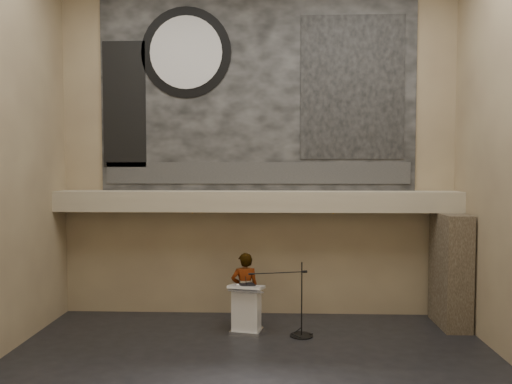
{
  "coord_description": "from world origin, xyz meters",
  "views": [
    {
      "loc": [
        0.43,
        -8.78,
        3.83
      ],
      "look_at": [
        0.0,
        3.2,
        3.2
      ],
      "focal_mm": 35.0,
      "sensor_mm": 36.0,
      "label": 1
    }
  ],
  "objects": [
    {
      "name": "banner",
      "position": [
        0.0,
        3.97,
        5.7
      ],
      "size": [
        8.0,
        0.05,
        5.0
      ],
      "primitive_type": "cube",
      "color": "black",
      "rests_on": "wall_back"
    },
    {
      "name": "lectern",
      "position": [
        -0.19,
        2.46,
        0.55
      ],
      "size": [
        0.87,
        0.69,
        1.14
      ],
      "rotation": [
        0.0,
        0.0,
        -0.2
      ],
      "color": "silver",
      "rests_on": "floor"
    },
    {
      "name": "mic_stand",
      "position": [
        1.02,
        2.27,
        0.25
      ],
      "size": [
        1.44,
        0.54,
        1.68
      ],
      "rotation": [
        0.0,
        0.0,
        0.23
      ],
      "color": "black",
      "rests_on": "floor"
    },
    {
      "name": "sprinkler_right",
      "position": [
        1.9,
        3.55,
        2.67
      ],
      "size": [
        0.04,
        0.04,
        0.06
      ],
      "primitive_type": "cylinder",
      "color": "#B2893D",
      "rests_on": "soffit"
    },
    {
      "name": "wall_front",
      "position": [
        0.0,
        -4.0,
        4.25
      ],
      "size": [
        10.0,
        0.02,
        8.5
      ],
      "primitive_type": "cube",
      "color": "#7C684F",
      "rests_on": "floor"
    },
    {
      "name": "banner_text_strip",
      "position": [
        0.0,
        3.93,
        3.65
      ],
      "size": [
        7.76,
        0.02,
        0.55
      ],
      "primitive_type": "cube",
      "color": "#2C2C2C",
      "rests_on": "banner"
    },
    {
      "name": "sprinkler_left",
      "position": [
        -1.6,
        3.55,
        2.67
      ],
      "size": [
        0.04,
        0.04,
        0.06
      ],
      "primitive_type": "cylinder",
      "color": "#B2893D",
      "rests_on": "soffit"
    },
    {
      "name": "binder",
      "position": [
        -0.17,
        2.45,
        1.12
      ],
      "size": [
        0.39,
        0.36,
        0.04
      ],
      "primitive_type": "cube",
      "rotation": [
        0.0,
        0.0,
        0.4
      ],
      "color": "black",
      "rests_on": "lectern"
    },
    {
      "name": "papers",
      "position": [
        -0.33,
        2.46,
        1.1
      ],
      "size": [
        0.19,
        0.27,
        0.0
      ],
      "primitive_type": "cube",
      "rotation": [
        0.0,
        0.0,
        0.0
      ],
      "color": "white",
      "rests_on": "lectern"
    },
    {
      "name": "banner_clock_face",
      "position": [
        -1.8,
        3.91,
        6.7
      ],
      "size": [
        1.84,
        0.02,
        1.84
      ],
      "primitive_type": "cylinder",
      "rotation": [
        1.57,
        0.0,
        0.0
      ],
      "color": "silver",
      "rests_on": "banner"
    },
    {
      "name": "stone_pier",
      "position": [
        4.65,
        3.15,
        1.35
      ],
      "size": [
        0.6,
        1.4,
        2.7
      ],
      "primitive_type": "cube",
      "color": "#3D3225",
      "rests_on": "floor"
    },
    {
      "name": "floor",
      "position": [
        0.0,
        0.0,
        0.0
      ],
      "size": [
        10.0,
        10.0,
        0.0
      ],
      "primitive_type": "plane",
      "color": "black",
      "rests_on": "ground"
    },
    {
      "name": "banner_building_print",
      "position": [
        2.4,
        3.93,
        5.8
      ],
      "size": [
        2.6,
        0.02,
        3.6
      ],
      "primitive_type": "cube",
      "color": "black",
      "rests_on": "banner"
    },
    {
      "name": "banner_brick_print",
      "position": [
        -3.4,
        3.93,
        5.4
      ],
      "size": [
        1.1,
        0.02,
        3.2
      ],
      "primitive_type": "cube",
      "color": "black",
      "rests_on": "banner"
    },
    {
      "name": "speaker_person",
      "position": [
        -0.25,
        2.86,
        0.89
      ],
      "size": [
        0.7,
        0.5,
        1.78
      ],
      "primitive_type": "imported",
      "rotation": [
        0.0,
        0.0,
        3.26
      ],
      "color": "silver",
      "rests_on": "floor"
    },
    {
      "name": "banner_clock_rim",
      "position": [
        -1.8,
        3.93,
        6.7
      ],
      "size": [
        2.3,
        0.02,
        2.3
      ],
      "primitive_type": "cylinder",
      "rotation": [
        1.57,
        0.0,
        0.0
      ],
      "color": "black",
      "rests_on": "banner"
    },
    {
      "name": "soffit",
      "position": [
        0.0,
        3.6,
        2.95
      ],
      "size": [
        10.0,
        0.8,
        0.5
      ],
      "primitive_type": "cube",
      "color": "#9F947B",
      "rests_on": "wall_back"
    },
    {
      "name": "wall_back",
      "position": [
        0.0,
        4.0,
        4.25
      ],
      "size": [
        10.0,
        0.02,
        8.5
      ],
      "primitive_type": "cube",
      "color": "#7C684F",
      "rests_on": "floor"
    }
  ]
}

